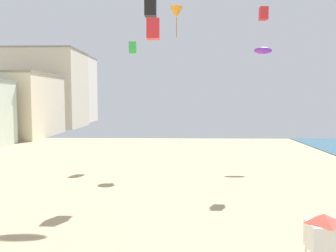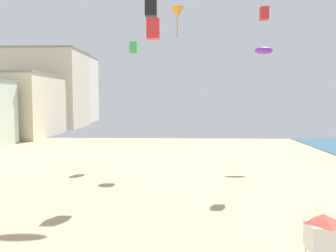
{
  "view_description": "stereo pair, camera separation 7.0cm",
  "coord_description": "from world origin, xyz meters",
  "px_view_note": "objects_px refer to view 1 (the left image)",
  "views": [
    {
      "loc": [
        3.1,
        1.62,
        6.84
      ],
      "look_at": [
        2.57,
        19.57,
        5.37
      ],
      "focal_mm": 37.71,
      "sensor_mm": 36.0,
      "label": 1
    },
    {
      "loc": [
        3.17,
        1.62,
        6.84
      ],
      "look_at": [
        2.57,
        19.57,
        5.37
      ],
      "focal_mm": 37.71,
      "sensor_mm": 36.0,
      "label": 2
    }
  ],
  "objects_px": {
    "kite_orange_delta": "(176,13)",
    "kite_red_box_2": "(264,14)",
    "lifeguard_stand": "(323,233)",
    "kite_black_box": "(150,7)",
    "kite_red_box": "(153,29)",
    "kite_purple_parafoil": "(263,51)",
    "kite_green_box_2": "(133,48)"
  },
  "relations": [
    {
      "from": "kite_purple_parafoil",
      "to": "kite_orange_delta",
      "type": "relative_size",
      "value": 0.62
    },
    {
      "from": "kite_purple_parafoil",
      "to": "kite_black_box",
      "type": "height_order",
      "value": "kite_black_box"
    },
    {
      "from": "kite_orange_delta",
      "to": "lifeguard_stand",
      "type": "bearing_deg",
      "value": -76.95
    },
    {
      "from": "kite_red_box",
      "to": "lifeguard_stand",
      "type": "bearing_deg",
      "value": -37.07
    },
    {
      "from": "kite_purple_parafoil",
      "to": "kite_green_box_2",
      "type": "height_order",
      "value": "kite_green_box_2"
    },
    {
      "from": "kite_black_box",
      "to": "kite_green_box_2",
      "type": "bearing_deg",
      "value": 104.91
    },
    {
      "from": "lifeguard_stand",
      "to": "kite_black_box",
      "type": "xyz_separation_m",
      "value": [
        -7.53,
        14.69,
        11.88
      ]
    },
    {
      "from": "kite_purple_parafoil",
      "to": "lifeguard_stand",
      "type": "bearing_deg",
      "value": -97.9
    },
    {
      "from": "lifeguard_stand",
      "to": "kite_red_box_2",
      "type": "xyz_separation_m",
      "value": [
        1.7,
        17.41,
        11.96
      ]
    },
    {
      "from": "kite_purple_parafoil",
      "to": "kite_red_box",
      "type": "height_order",
      "value": "kite_purple_parafoil"
    },
    {
      "from": "kite_green_box_2",
      "to": "kite_red_box",
      "type": "bearing_deg",
      "value": -79.77
    },
    {
      "from": "kite_purple_parafoil",
      "to": "kite_green_box_2",
      "type": "xyz_separation_m",
      "value": [
        -13.63,
        0.02,
        0.35
      ]
    },
    {
      "from": "kite_orange_delta",
      "to": "kite_green_box_2",
      "type": "xyz_separation_m",
      "value": [
        -4.6,
        0.57,
        -3.47
      ]
    },
    {
      "from": "lifeguard_stand",
      "to": "kite_green_box_2",
      "type": "height_order",
      "value": "kite_green_box_2"
    },
    {
      "from": "kite_purple_parafoil",
      "to": "kite_green_box_2",
      "type": "relative_size",
      "value": 1.57
    },
    {
      "from": "kite_red_box",
      "to": "kite_black_box",
      "type": "relative_size",
      "value": 0.71
    },
    {
      "from": "lifeguard_stand",
      "to": "kite_purple_parafoil",
      "type": "height_order",
      "value": "kite_purple_parafoil"
    },
    {
      "from": "lifeguard_stand",
      "to": "kite_green_box_2",
      "type": "xyz_separation_m",
      "value": [
        -10.2,
        24.71,
        10.21
      ]
    },
    {
      "from": "kite_purple_parafoil",
      "to": "kite_orange_delta",
      "type": "bearing_deg",
      "value": -176.53
    },
    {
      "from": "kite_purple_parafoil",
      "to": "kite_orange_delta",
      "type": "distance_m",
      "value": 9.81
    },
    {
      "from": "kite_black_box",
      "to": "kite_red_box_2",
      "type": "distance_m",
      "value": 9.63
    },
    {
      "from": "kite_orange_delta",
      "to": "kite_green_box_2",
      "type": "bearing_deg",
      "value": 172.96
    },
    {
      "from": "lifeguard_stand",
      "to": "kite_black_box",
      "type": "height_order",
      "value": "kite_black_box"
    },
    {
      "from": "kite_red_box",
      "to": "kite_green_box_2",
      "type": "bearing_deg",
      "value": 100.23
    },
    {
      "from": "kite_purple_parafoil",
      "to": "kite_red_box_2",
      "type": "relative_size",
      "value": 1.79
    },
    {
      "from": "kite_purple_parafoil",
      "to": "kite_red_box_2",
      "type": "bearing_deg",
      "value": -103.31
    },
    {
      "from": "kite_orange_delta",
      "to": "kite_red_box_2",
      "type": "bearing_deg",
      "value": -42.72
    },
    {
      "from": "kite_red_box",
      "to": "kite_green_box_2",
      "type": "relative_size",
      "value": 0.82
    },
    {
      "from": "kite_green_box_2",
      "to": "kite_black_box",
      "type": "distance_m",
      "value": 10.5
    },
    {
      "from": "lifeguard_stand",
      "to": "kite_orange_delta",
      "type": "distance_m",
      "value": 28.31
    },
    {
      "from": "kite_orange_delta",
      "to": "kite_red_box_2",
      "type": "distance_m",
      "value": 10.08
    },
    {
      "from": "kite_purple_parafoil",
      "to": "kite_black_box",
      "type": "relative_size",
      "value": 1.37
    }
  ]
}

